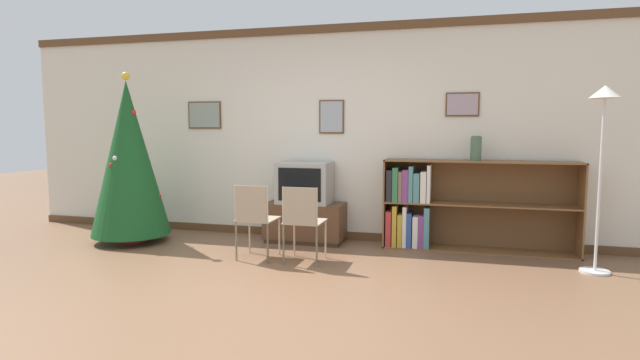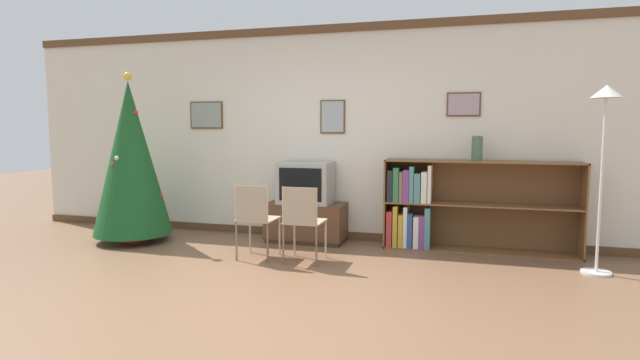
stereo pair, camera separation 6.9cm
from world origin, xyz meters
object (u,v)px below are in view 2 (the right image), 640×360
object	(u,v)px
folding_chair_left	(255,217)
folding_chair_right	(302,219)
christmas_tree	(131,159)
vase	(477,148)
television	(306,183)
standing_lamp	(604,130)
bookshelf	(442,207)
tv_console	(306,222)

from	to	relation	value
folding_chair_left	folding_chair_right	size ratio (longest dim) A/B	1.00
christmas_tree	vase	bearing A→B (deg)	8.59
christmas_tree	television	bearing A→B (deg)	15.23
standing_lamp	vase	bearing A→B (deg)	152.38
bookshelf	vase	size ratio (longest dim) A/B	7.65
christmas_tree	bookshelf	world-z (taller)	christmas_tree
tv_console	bookshelf	world-z (taller)	bookshelf
christmas_tree	folding_chair_right	distance (m)	2.47
tv_console	bookshelf	size ratio (longest dim) A/B	0.45
television	bookshelf	xyz separation A→B (m)	(1.65, 0.07, -0.24)
tv_console	folding_chair_right	size ratio (longest dim) A/B	1.19
vase	folding_chair_right	bearing A→B (deg)	-149.67
folding_chair_left	vase	xyz separation A→B (m)	(2.29, 1.02, 0.72)
tv_console	folding_chair_right	bearing A→B (deg)	-74.63
christmas_tree	folding_chair_left	xyz separation A→B (m)	(1.83, -0.40, -0.57)
folding_chair_left	television	bearing A→B (deg)	74.59
folding_chair_left	christmas_tree	bearing A→B (deg)	167.64
television	standing_lamp	distance (m)	3.27
tv_console	standing_lamp	bearing A→B (deg)	-9.83
folding_chair_left	folding_chair_right	bearing A→B (deg)	0.00
standing_lamp	folding_chair_right	bearing A→B (deg)	-171.53
bookshelf	folding_chair_left	bearing A→B (deg)	-151.39
folding_chair_left	bookshelf	size ratio (longest dim) A/B	0.38
christmas_tree	standing_lamp	distance (m)	5.27
tv_console	television	distance (m)	0.50
tv_console	standing_lamp	xyz separation A→B (m)	(3.16, -0.55, 1.16)
folding_chair_right	vase	size ratio (longest dim) A/B	2.89
television	tv_console	bearing A→B (deg)	90.00
folding_chair_right	bookshelf	xyz separation A→B (m)	(1.38, 1.05, 0.03)
standing_lamp	christmas_tree	bearing A→B (deg)	-179.69
christmas_tree	television	xyz separation A→B (m)	(2.10, 0.57, -0.30)
television	folding_chair_right	size ratio (longest dim) A/B	0.79
christmas_tree	folding_chair_right	xyz separation A→B (m)	(2.37, -0.40, -0.57)
folding_chair_right	television	bearing A→B (deg)	105.41
vase	bookshelf	bearing A→B (deg)	176.28
television	vase	size ratio (longest dim) A/B	2.29
folding_chair_right	standing_lamp	world-z (taller)	standing_lamp
television	folding_chair_right	world-z (taller)	television
christmas_tree	bookshelf	bearing A→B (deg)	9.77
folding_chair_left	bookshelf	world-z (taller)	bookshelf
christmas_tree	vase	xyz separation A→B (m)	(4.12, 0.62, 0.15)
tv_console	folding_chair_left	world-z (taller)	folding_chair_left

